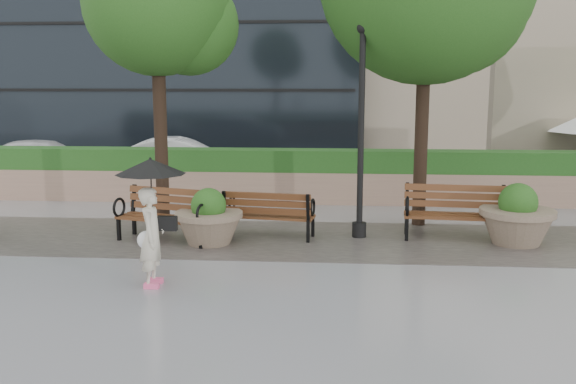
# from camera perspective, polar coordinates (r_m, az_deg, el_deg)

# --- Properties ---
(ground) EXTENTS (100.00, 100.00, 0.00)m
(ground) POSITION_cam_1_polar(r_m,az_deg,el_deg) (9.69, 3.79, -8.64)
(ground) COLOR gray
(ground) RESTS_ON ground
(cobble_strip) EXTENTS (28.00, 3.20, 0.01)m
(cobble_strip) POSITION_cam_1_polar(r_m,az_deg,el_deg) (12.57, 3.96, -4.29)
(cobble_strip) COLOR #383330
(cobble_strip) RESTS_ON ground
(hedge_wall) EXTENTS (24.00, 0.80, 1.35)m
(hedge_wall) POSITION_cam_1_polar(r_m,az_deg,el_deg) (16.37, 4.13, 1.37)
(hedge_wall) COLOR #A07D67
(hedge_wall) RESTS_ON ground
(asphalt_street) EXTENTS (40.00, 7.00, 0.00)m
(asphalt_street) POSITION_cam_1_polar(r_m,az_deg,el_deg) (20.42, 4.19, 1.18)
(asphalt_street) COLOR black
(asphalt_street) RESTS_ON ground
(bench_1) EXTENTS (2.00, 1.23, 1.01)m
(bench_1) POSITION_cam_1_polar(r_m,az_deg,el_deg) (12.61, -10.78, -3.01)
(bench_1) COLOR brown
(bench_1) RESTS_ON ground
(bench_2) EXTENTS (1.84, 0.95, 0.94)m
(bench_2) POSITION_cam_1_polar(r_m,az_deg,el_deg) (12.69, -1.69, -2.85)
(bench_2) COLOR brown
(bench_2) RESTS_ON ground
(bench_3) EXTENTS (2.02, 0.94, 1.05)m
(bench_3) POSITION_cam_1_polar(r_m,az_deg,el_deg) (12.95, 14.61, -2.77)
(bench_3) COLOR brown
(bench_3) RESTS_ON ground
(planter_left) EXTENTS (1.29, 1.29, 1.08)m
(planter_left) POSITION_cam_1_polar(r_m,az_deg,el_deg) (12.27, -7.04, -2.69)
(planter_left) COLOR #7F6B56
(planter_left) RESTS_ON ground
(planter_right) EXTENTS (1.40, 1.40, 1.18)m
(planter_right) POSITION_cam_1_polar(r_m,az_deg,el_deg) (12.90, 19.68, -2.40)
(planter_right) COLOR #7F6B56
(planter_right) RESTS_ON ground
(lamppost) EXTENTS (0.28, 0.28, 4.17)m
(lamppost) POSITION_cam_1_polar(r_m,az_deg,el_deg) (12.56, 6.49, 4.17)
(lamppost) COLOR black
(lamppost) RESTS_ON ground
(tree_0) EXTENTS (3.18, 3.03, 6.19)m
(tree_0) POSITION_cam_1_polar(r_m,az_deg,el_deg) (14.06, -10.91, 15.68)
(tree_0) COLOR black
(tree_0) RESTS_ON ground
(car_left) EXTENTS (4.46, 2.45, 1.22)m
(car_left) POSITION_cam_1_polar(r_m,az_deg,el_deg) (21.68, -20.64, 2.70)
(car_left) COLOR silver
(car_left) RESTS_ON ground
(car_right) EXTENTS (4.14, 1.82, 1.32)m
(car_right) POSITION_cam_1_polar(r_m,az_deg,el_deg) (20.38, -9.50, 2.92)
(car_right) COLOR silver
(car_right) RESTS_ON ground
(pedestrian) EXTENTS (1.05, 1.05, 1.93)m
(pedestrian) POSITION_cam_1_polar(r_m,az_deg,el_deg) (9.79, -12.04, -1.53)
(pedestrian) COLOR beige
(pedestrian) RESTS_ON ground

